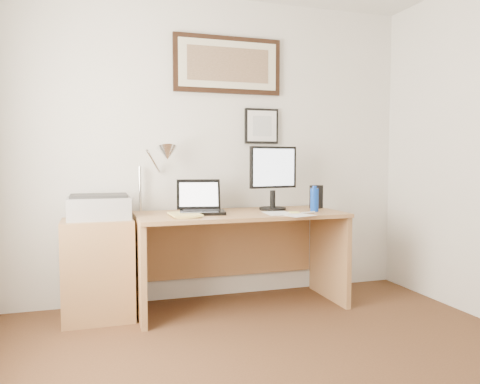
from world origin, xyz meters
name	(u,v)px	position (x,y,z in m)	size (l,w,h in m)	color
wall_back	(210,149)	(0.00, 2.00, 1.25)	(3.50, 0.02, 2.50)	silver
side_cabinet	(98,269)	(-0.92, 1.68, 0.36)	(0.50, 0.40, 0.73)	#9C6D41
water_bottle	(314,200)	(0.74, 1.53, 0.84)	(0.07, 0.07, 0.19)	#0E3DB7
bottle_cap	(315,187)	(0.74, 1.53, 0.95)	(0.03, 0.03, 0.02)	#0E3DB7
speaker	(316,197)	(0.86, 1.74, 0.85)	(0.09, 0.08, 0.20)	black
paper_sheet_a	(293,215)	(0.49, 1.38, 0.75)	(0.21, 0.30, 0.00)	white
paper_sheet_b	(278,213)	(0.40, 1.47, 0.75)	(0.19, 0.27, 0.00)	white
sticky_pad	(294,212)	(0.53, 1.46, 0.76)	(0.07, 0.07, 0.01)	#F8F875
marker_pen	(308,213)	(0.62, 1.39, 0.76)	(0.02, 0.02, 0.14)	white
book	(171,215)	(-0.41, 1.52, 0.76)	(0.21, 0.29, 0.02)	#EDD66F
desk	(237,241)	(0.15, 1.72, 0.51)	(1.60, 0.70, 0.75)	#9C6D41
laptop	(201,206)	(-0.15, 1.68, 0.81)	(0.38, 0.35, 0.26)	black
lcd_monitor	(273,175)	(0.46, 1.73, 1.04)	(0.42, 0.22, 0.52)	black
printer	(99,207)	(-0.90, 1.72, 0.82)	(0.44, 0.34, 0.18)	#A3A3A6
desk_lamp	(165,156)	(-0.41, 1.81, 1.19)	(0.29, 0.27, 0.53)	silver
picture_large	(228,65)	(0.15, 1.97, 1.95)	(0.92, 0.04, 0.47)	black
picture_small	(262,126)	(0.45, 1.97, 1.45)	(0.30, 0.03, 0.30)	black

